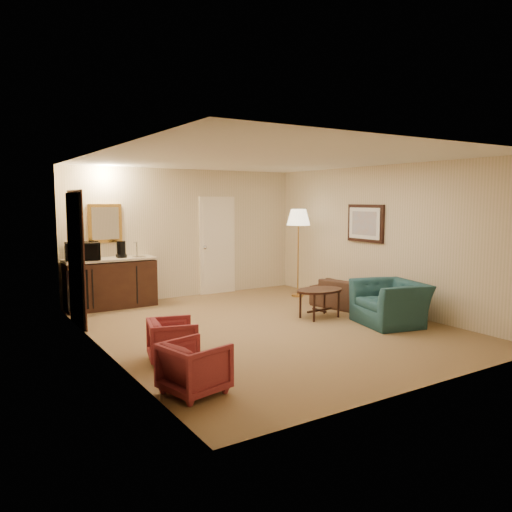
{
  "coord_description": "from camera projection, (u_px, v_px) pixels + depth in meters",
  "views": [
    {
      "loc": [
        -4.22,
        -6.38,
        1.99
      ],
      "look_at": [
        0.11,
        0.5,
        1.07
      ],
      "focal_mm": 35.0,
      "sensor_mm": 36.0,
      "label": 1
    }
  ],
  "objects": [
    {
      "name": "waste_bin",
      "position": [
        146.0,
        296.0,
        9.5
      ],
      "size": [
        0.33,
        0.33,
        0.33
      ],
      "primitive_type": "cylinder",
      "rotation": [
        0.0,
        0.0,
        -0.29
      ],
      "color": "black",
      "rests_on": "ground"
    },
    {
      "name": "microwave",
      "position": [
        82.0,
        249.0,
        8.8
      ],
      "size": [
        0.62,
        0.4,
        0.39
      ],
      "primitive_type": "imported",
      "rotation": [
        0.0,
        0.0,
        -0.14
      ],
      "color": "black",
      "rests_on": "wetbar_cabinet"
    },
    {
      "name": "wetbar_cabinet",
      "position": [
        111.0,
        283.0,
        9.18
      ],
      "size": [
        1.64,
        0.58,
        0.92
      ],
      "primitive_type": "cube",
      "color": "#331B10",
      "rests_on": "ground"
    },
    {
      "name": "sofa",
      "position": [
        361.0,
        291.0,
        8.98
      ],
      "size": [
        0.91,
        1.91,
        0.72
      ],
      "primitive_type": "imported",
      "rotation": [
        0.0,
        0.0,
        1.78
      ],
      "color": "black",
      "rests_on": "ground"
    },
    {
      "name": "teal_armchair",
      "position": [
        391.0,
        296.0,
        7.95
      ],
      "size": [
        0.91,
        1.19,
        0.93
      ],
      "primitive_type": "imported",
      "rotation": [
        0.0,
        0.0,
        -1.8
      ],
      "color": "#224755",
      "rests_on": "ground"
    },
    {
      "name": "floor_lamp",
      "position": [
        298.0,
        253.0,
        10.24
      ],
      "size": [
        0.48,
        0.48,
        1.81
      ],
      "primitive_type": "cube",
      "rotation": [
        0.0,
        0.0,
        -0.0
      ],
      "color": "#BC873E",
      "rests_on": "ground"
    },
    {
      "name": "room_walls",
      "position": [
        236.0,
        216.0,
        8.22
      ],
      "size": [
        5.02,
        6.01,
        2.61
      ],
      "color": "beige",
      "rests_on": "ground"
    },
    {
      "name": "coffee_maker",
      "position": [
        121.0,
        249.0,
        9.22
      ],
      "size": [
        0.17,
        0.17,
        0.31
      ],
      "primitive_type": "cylinder",
      "rotation": [
        0.0,
        0.0,
        0.02
      ],
      "color": "black",
      "rests_on": "wetbar_cabinet"
    },
    {
      "name": "ground",
      "position": [
        267.0,
        327.0,
        7.82
      ],
      "size": [
        6.0,
        6.0,
        0.0
      ],
      "primitive_type": "plane",
      "color": "olive",
      "rests_on": "ground"
    },
    {
      "name": "rose_chair_near",
      "position": [
        172.0,
        338.0,
        6.15
      ],
      "size": [
        0.65,
        0.68,
        0.58
      ],
      "primitive_type": "imported",
      "rotation": [
        0.0,
        0.0,
        1.32
      ],
      "color": "#983133",
      "rests_on": "ground"
    },
    {
      "name": "rose_chair_far",
      "position": [
        194.0,
        365.0,
        5.12
      ],
      "size": [
        0.67,
        0.69,
        0.6
      ],
      "primitive_type": "imported",
      "rotation": [
        0.0,
        0.0,
        1.8
      ],
      "color": "#983133",
      "rests_on": "ground"
    },
    {
      "name": "coffee_table",
      "position": [
        319.0,
        303.0,
        8.42
      ],
      "size": [
        0.89,
        0.63,
        0.49
      ],
      "primitive_type": "cube",
      "rotation": [
        0.0,
        0.0,
        0.06
      ],
      "color": "black",
      "rests_on": "ground"
    }
  ]
}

